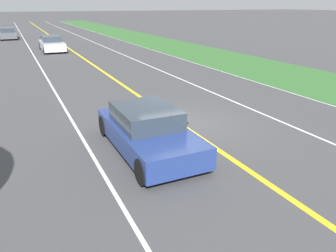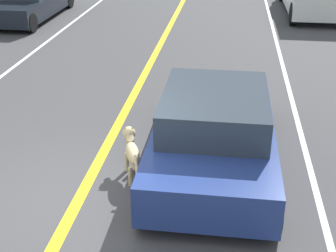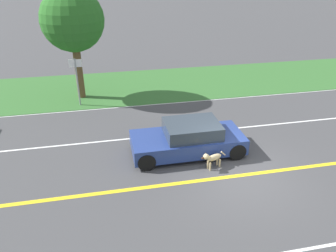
% 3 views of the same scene
% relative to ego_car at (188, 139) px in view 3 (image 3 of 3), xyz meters
% --- Properties ---
extents(ground_plane, '(400.00, 400.00, 0.00)m').
position_rel_ego_car_xyz_m(ground_plane, '(-1.90, -1.42, -0.62)').
color(ground_plane, '#424244').
extents(centre_divider_line, '(0.18, 160.00, 0.01)m').
position_rel_ego_car_xyz_m(centre_divider_line, '(-1.90, -1.42, -0.61)').
color(centre_divider_line, yellow).
rests_on(centre_divider_line, ground).
extents(lane_edge_line_right, '(0.14, 160.00, 0.01)m').
position_rel_ego_car_xyz_m(lane_edge_line_right, '(5.10, -1.42, -0.61)').
color(lane_edge_line_right, white).
rests_on(lane_edge_line_right, ground).
extents(lane_dash_same_dir, '(0.10, 160.00, 0.01)m').
position_rel_ego_car_xyz_m(lane_dash_same_dir, '(1.60, -1.42, -0.61)').
color(lane_dash_same_dir, white).
rests_on(lane_dash_same_dir, ground).
extents(lane_dash_oncoming, '(0.10, 160.00, 0.01)m').
position_rel_ego_car_xyz_m(lane_dash_oncoming, '(-5.40, -1.42, -0.61)').
color(lane_dash_oncoming, white).
rests_on(lane_dash_oncoming, ground).
extents(grass_verge_right, '(6.00, 160.00, 0.03)m').
position_rel_ego_car_xyz_m(grass_verge_right, '(8.10, -1.42, -0.60)').
color(grass_verge_right, '#33662D').
rests_on(grass_verge_right, ground).
extents(ego_car, '(1.92, 4.37, 1.31)m').
position_rel_ego_car_xyz_m(ego_car, '(0.00, 0.00, 0.00)').
color(ego_car, navy).
rests_on(ego_car, ground).
extents(dog, '(0.46, 1.08, 0.73)m').
position_rel_ego_car_xyz_m(dog, '(-1.26, -0.56, -0.17)').
color(dog, '#D1B784').
rests_on(dog, ground).
extents(roadside_tree_right_near, '(3.22, 3.22, 5.80)m').
position_rel_ego_car_xyz_m(roadside_tree_right_near, '(6.94, 4.30, 3.53)').
color(roadside_tree_right_near, brown).
rests_on(roadside_tree_right_near, ground).
extents(street_sign, '(0.11, 0.64, 2.51)m').
position_rel_ego_car_xyz_m(street_sign, '(5.79, 4.36, 0.96)').
color(street_sign, gray).
rests_on(street_sign, ground).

